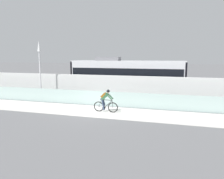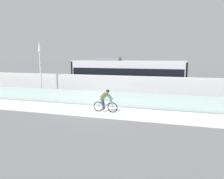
{
  "view_description": "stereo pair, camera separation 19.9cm",
  "coord_description": "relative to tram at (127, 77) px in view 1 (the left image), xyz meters",
  "views": [
    {
      "loc": [
        5.46,
        -14.39,
        3.9
      ],
      "look_at": [
        0.56,
        2.35,
        1.25
      ],
      "focal_mm": 35.36,
      "sensor_mm": 36.0,
      "label": 1
    },
    {
      "loc": [
        5.65,
        -14.33,
        3.9
      ],
      "look_at": [
        0.56,
        2.35,
        1.25
      ],
      "focal_mm": 35.36,
      "sensor_mm": 36.0,
      "label": 2
    }
  ],
  "objects": [
    {
      "name": "glass_parapet",
      "position": [
        -0.8,
        -5.0,
        -1.31
      ],
      "size": [
        32.0,
        0.05,
        1.16
      ],
      "primitive_type": "cube",
      "color": "#ADC6C1",
      "rests_on": "ground"
    },
    {
      "name": "tram_rail_near",
      "position": [
        -0.8,
        -0.72,
        -1.89
      ],
      "size": [
        32.0,
        0.08,
        0.01
      ],
      "primitive_type": "cube",
      "color": "#595654",
      "rests_on": "ground"
    },
    {
      "name": "bike_path_deck",
      "position": [
        -0.8,
        -6.85,
        -1.89
      ],
      "size": [
        32.0,
        3.2,
        0.01
      ],
      "primitive_type": "cube",
      "color": "silver",
      "rests_on": "ground"
    },
    {
      "name": "tram",
      "position": [
        0.0,
        0.0,
        0.0
      ],
      "size": [
        11.06,
        2.54,
        3.81
      ],
      "color": "silver",
      "rests_on": "ground"
    },
    {
      "name": "cyclist_on_bike",
      "position": [
        -0.02,
        -6.85,
        -1.09
      ],
      "size": [
        1.77,
        0.58,
        1.61
      ],
      "color": "black",
      "rests_on": "ground"
    },
    {
      "name": "lamp_post_antenna",
      "position": [
        -6.66,
        -4.7,
        1.4
      ],
      "size": [
        0.28,
        0.28,
        5.2
      ],
      "color": "gray",
      "rests_on": "ground"
    },
    {
      "name": "tram_rail_far",
      "position": [
        -0.8,
        0.72,
        -1.89
      ],
      "size": [
        32.0,
        0.08,
        0.01
      ],
      "primitive_type": "cube",
      "color": "#595654",
      "rests_on": "ground"
    },
    {
      "name": "concrete_barrier_wall",
      "position": [
        -0.8,
        -3.2,
        -0.77
      ],
      "size": [
        32.0,
        0.36,
        2.25
      ],
      "primitive_type": "cube",
      "color": "silver",
      "rests_on": "ground"
    },
    {
      "name": "ground_plane",
      "position": [
        -0.8,
        -6.85,
        -1.89
      ],
      "size": [
        200.0,
        200.0,
        0.0
      ],
      "primitive_type": "plane",
      "color": "slate"
    }
  ]
}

